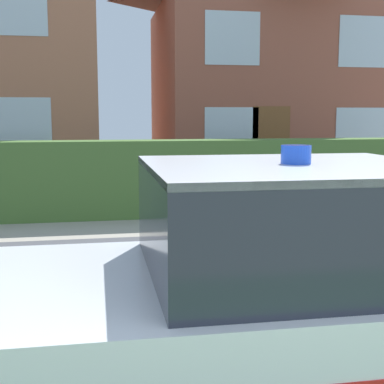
{
  "coord_description": "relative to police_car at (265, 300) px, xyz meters",
  "views": [
    {
      "loc": [
        -1.18,
        -0.18,
        1.85
      ],
      "look_at": [
        -0.16,
        5.37,
        1.05
      ],
      "focal_mm": 50.0,
      "sensor_mm": 36.0,
      "label": 1
    }
  ],
  "objects": [
    {
      "name": "road_strip",
      "position": [
        0.16,
        1.66,
        -0.72
      ],
      "size": [
        28.0,
        6.72,
        0.01
      ],
      "primitive_type": "cube",
      "color": "#4C4C51",
      "rests_on": "ground"
    },
    {
      "name": "garden_hedge",
      "position": [
        -0.06,
        6.82,
        -0.02
      ],
      "size": [
        12.37,
        0.73,
        1.41
      ],
      "primitive_type": "cube",
      "color": "#4C7233",
      "rests_on": "ground"
    },
    {
      "name": "police_car",
      "position": [
        0.0,
        0.0,
        0.0
      ],
      "size": [
        3.99,
        1.83,
        1.67
      ],
      "rotation": [
        0.0,
        0.0,
        3.13
      ],
      "color": "black",
      "rests_on": "road_strip"
    },
    {
      "name": "house_right",
      "position": [
        4.2,
        12.89,
        2.83
      ],
      "size": [
        6.72,
        5.73,
        6.98
      ],
      "color": "#93513D",
      "rests_on": "ground"
    }
  ]
}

